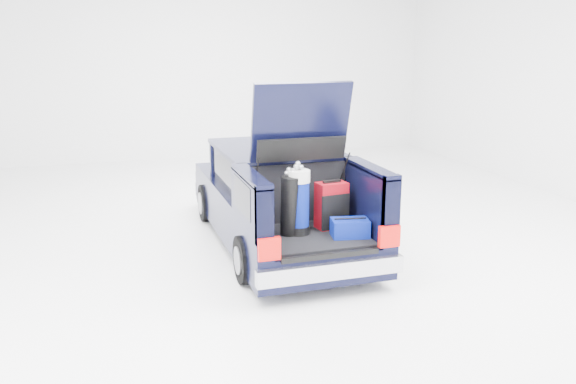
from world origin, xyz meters
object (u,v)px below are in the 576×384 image
object	(u,v)px
blue_duffel	(350,228)
car	(276,198)
red_suitcase	(332,205)
black_golf_bag	(290,205)
blue_golf_bag	(299,201)

from	to	relation	value
blue_duffel	car	bearing A→B (deg)	114.03
car	red_suitcase	bearing A→B (deg)	-76.19
red_suitcase	blue_duffel	xyz separation A→B (m)	(0.09, -0.39, -0.19)
car	black_golf_bag	xyz separation A→B (m)	(-0.26, -1.51, 0.31)
car	red_suitcase	xyz separation A→B (m)	(0.34, -1.39, 0.23)
black_golf_bag	blue_golf_bag	distance (m)	0.13
blue_golf_bag	blue_duffel	xyz separation A→B (m)	(0.58, -0.29, -0.31)
blue_golf_bag	blue_duffel	bearing A→B (deg)	-36.62
car	blue_duffel	world-z (taller)	car
car	blue_duffel	distance (m)	1.84
red_suitcase	blue_golf_bag	xyz separation A→B (m)	(-0.48, -0.11, 0.12)
red_suitcase	blue_golf_bag	bearing A→B (deg)	-174.84
car	red_suitcase	distance (m)	1.45
red_suitcase	black_golf_bag	bearing A→B (deg)	-176.28
red_suitcase	blue_duffel	size ratio (longest dim) A/B	1.26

